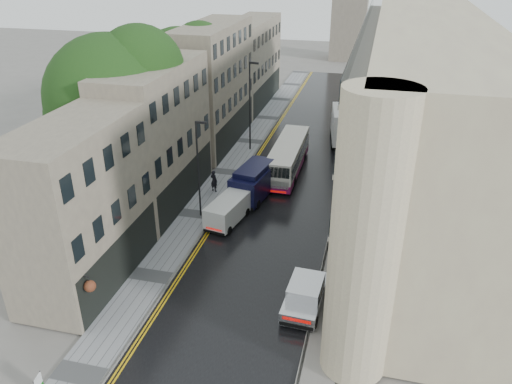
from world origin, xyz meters
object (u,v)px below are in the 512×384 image
at_px(pedestrian, 214,181).
at_px(lamp_post_near, 198,170).
at_px(tree_near, 113,120).
at_px(cream_bus, 270,169).
at_px(lamp_post_far, 250,107).
at_px(navy_van, 233,187).
at_px(white_lorry, 333,131).
at_px(silver_hatchback, 283,308).
at_px(tree_far, 181,87).
at_px(white_van, 208,218).

relative_size(pedestrian, lamp_post_near, 0.25).
bearing_deg(tree_near, cream_bus, 29.68).
bearing_deg(lamp_post_far, cream_bus, -50.66).
distance_m(tree_near, navy_van, 10.57).
height_order(cream_bus, white_lorry, white_lorry).
bearing_deg(cream_bus, lamp_post_far, 116.41).
relative_size(silver_hatchback, pedestrian, 2.40).
distance_m(tree_far, silver_hatchback, 29.01).
xyz_separation_m(tree_far, silver_hatchback, (15.20, -24.12, -5.36)).
xyz_separation_m(white_lorry, lamp_post_far, (-8.16, -2.20, 2.54)).
distance_m(silver_hatchback, white_van, 11.20).
bearing_deg(white_lorry, tree_far, -177.61).
relative_size(tree_far, cream_bus, 1.21).
distance_m(white_van, lamp_post_near, 3.59).
height_order(cream_bus, lamp_post_near, lamp_post_near).
distance_m(tree_far, lamp_post_far, 7.14).
xyz_separation_m(tree_near, tree_far, (0.30, 13.00, -0.72)).
xyz_separation_m(tree_near, cream_bus, (10.89, 6.21, -5.52)).
distance_m(tree_far, pedestrian, 12.63).
distance_m(cream_bus, lamp_post_near, 8.46).
relative_size(white_lorry, navy_van, 1.31).
height_order(tree_near, navy_van, tree_near).
distance_m(silver_hatchback, lamp_post_near, 13.64).
relative_size(tree_near, lamp_post_far, 1.57).
bearing_deg(lamp_post_far, tree_far, -162.99).
xyz_separation_m(white_lorry, pedestrian, (-8.68, -12.32, -0.94)).
distance_m(navy_van, pedestrian, 2.76).
height_order(lamp_post_near, lamp_post_far, lamp_post_far).
height_order(silver_hatchback, pedestrian, pedestrian).
height_order(tree_near, tree_far, tree_near).
bearing_deg(pedestrian, white_van, 126.21).
height_order(white_van, lamp_post_near, lamp_post_near).
relative_size(navy_van, lamp_post_near, 0.76).
xyz_separation_m(white_van, navy_van, (0.68, 4.39, 0.49)).
height_order(navy_van, lamp_post_near, lamp_post_near).
bearing_deg(white_van, cream_bus, 83.72).
distance_m(tree_far, cream_bus, 13.47).
distance_m(white_lorry, lamp_post_far, 8.82).
xyz_separation_m(tree_far, navy_van, (8.58, -11.24, -4.75)).
distance_m(tree_near, lamp_post_near, 7.69).
relative_size(white_lorry, lamp_post_near, 1.00).
relative_size(silver_hatchback, navy_van, 0.79).
xyz_separation_m(cream_bus, lamp_post_near, (-3.89, -7.09, 2.48)).
distance_m(tree_near, silver_hatchback, 20.02).
bearing_deg(lamp_post_far, tree_near, -105.41).
relative_size(white_van, navy_van, 0.75).
bearing_deg(cream_bus, silver_hatchback, -75.36).
height_order(tree_near, silver_hatchback, tree_near).
xyz_separation_m(white_lorry, lamp_post_near, (-8.37, -16.61, 1.90)).
bearing_deg(white_lorry, silver_hatchback, -97.59).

